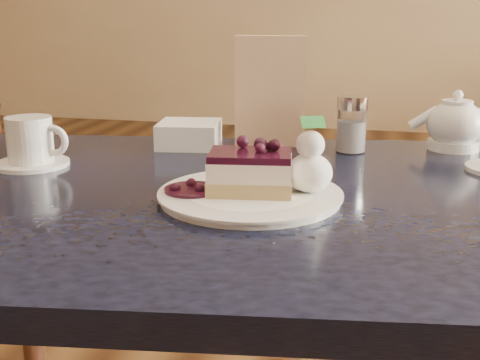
% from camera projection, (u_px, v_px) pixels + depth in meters
% --- Properties ---
extents(main_table, '(1.37, 1.02, 0.79)m').
position_uv_depth(main_table, '(252.00, 238.00, 1.00)').
color(main_table, black).
rests_on(main_table, ground).
extents(dessert_plate, '(0.28, 0.28, 0.01)m').
position_uv_depth(dessert_plate, '(250.00, 196.00, 0.92)').
color(dessert_plate, white).
rests_on(dessert_plate, main_table).
extents(cheesecake_slice, '(0.14, 0.11, 0.06)m').
position_uv_depth(cheesecake_slice, '(250.00, 172.00, 0.91)').
color(cheesecake_slice, tan).
rests_on(cheesecake_slice, dessert_plate).
extents(whipped_cream, '(0.07, 0.07, 0.06)m').
position_uv_depth(whipped_cream, '(310.00, 173.00, 0.92)').
color(whipped_cream, white).
rests_on(whipped_cream, dessert_plate).
extents(berry_sauce, '(0.08, 0.08, 0.01)m').
position_uv_depth(berry_sauce, '(192.00, 190.00, 0.92)').
color(berry_sauce, black).
rests_on(berry_sauce, dessert_plate).
extents(coffee_set, '(0.15, 0.14, 0.09)m').
position_uv_depth(coffee_set, '(32.00, 144.00, 1.12)').
color(coffee_set, white).
rests_on(coffee_set, main_table).
extents(tea_set, '(0.24, 0.29, 0.11)m').
position_uv_depth(tea_set, '(463.00, 131.00, 1.22)').
color(tea_set, white).
rests_on(tea_set, main_table).
extents(menu_card, '(0.15, 0.05, 0.23)m').
position_uv_depth(menu_card, '(270.00, 92.00, 1.28)').
color(menu_card, white).
rests_on(menu_card, main_table).
extents(sugar_shaker, '(0.06, 0.06, 0.12)m').
position_uv_depth(sugar_shaker, '(352.00, 124.00, 1.22)').
color(sugar_shaker, white).
rests_on(sugar_shaker, main_table).
extents(napkin_stack, '(0.14, 0.14, 0.05)m').
position_uv_depth(napkin_stack, '(189.00, 134.00, 1.29)').
color(napkin_stack, white).
rests_on(napkin_stack, main_table).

